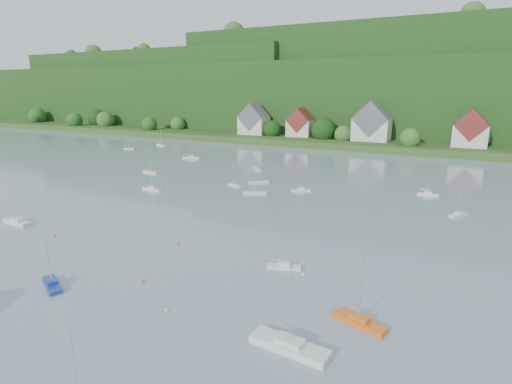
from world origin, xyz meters
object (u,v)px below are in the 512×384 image
near_sailboat_1 (52,284)px  near_sailboat_5 (359,321)px  near_sailboat_4 (290,346)px  near_sailboat_3 (284,266)px  near_sailboat_6 (17,222)px

near_sailboat_1 → near_sailboat_5: (39.00, 10.25, 0.02)m
near_sailboat_4 → near_sailboat_5: bearing=62.2°
near_sailboat_3 → near_sailboat_6: 55.40m
near_sailboat_1 → near_sailboat_5: size_ratio=0.90×
near_sailboat_5 → near_sailboat_3: bearing=162.2°
near_sailboat_3 → near_sailboat_5: size_ratio=0.80×
near_sailboat_1 → near_sailboat_4: size_ratio=0.69×
near_sailboat_3 → near_sailboat_6: near_sailboat_6 is taller
near_sailboat_3 → near_sailboat_5: bearing=-55.4°
near_sailboat_4 → near_sailboat_1: bearing=-171.5°
near_sailboat_1 → near_sailboat_6: 33.05m
near_sailboat_5 → near_sailboat_6: 68.93m
near_sailboat_3 → near_sailboat_5: 16.77m
near_sailboat_4 → near_sailboat_3: bearing=120.6°
near_sailboat_3 → near_sailboat_4: bearing=-84.3°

